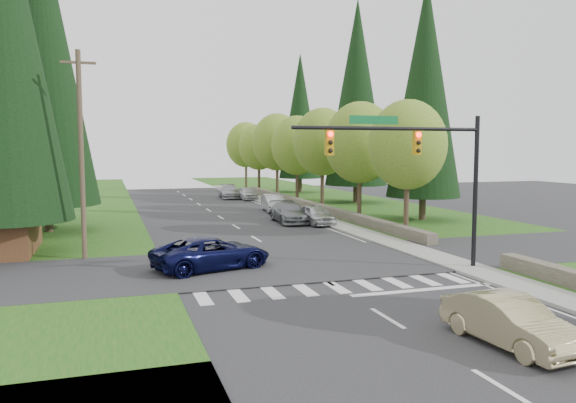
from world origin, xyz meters
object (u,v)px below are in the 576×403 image
parked_car_a (315,215)px  parked_car_d (247,193)px  suv_navy (212,253)px  parked_car_b (289,212)px  parked_car_e (229,192)px  sedan_champagne (510,321)px  parked_car_c (274,203)px

parked_car_a → parked_car_d: size_ratio=1.05×
suv_navy → parked_car_b: (8.22, 14.13, 0.00)m
parked_car_d → parked_car_e: size_ratio=0.80×
parked_car_a → parked_car_e: bearing=90.2°
parked_car_b → parked_car_e: bearing=93.1°
suv_navy → parked_car_b: bearing=-46.9°
sedan_champagne → parked_car_a: size_ratio=1.00×
parked_car_c → parked_car_d: bearing=93.4°
sedan_champagne → parked_car_d: sedan_champagne is taller
suv_navy → parked_car_b: 16.35m
suv_navy → parked_car_e: (8.22, 35.22, -0.02)m
parked_car_d → parked_car_e: (-1.40, 2.27, 0.04)m
parked_car_c → parked_car_d: 11.84m
parked_car_d → parked_car_e: 2.66m
sedan_champagne → parked_car_e: (2.23, 47.35, 0.03)m
parked_car_a → suv_navy: bearing=-131.0°
parked_car_a → parked_car_d: parked_car_a is taller
sedan_champagne → suv_navy: (-5.99, 12.13, 0.05)m
parked_car_c → parked_car_e: parked_car_c is taller
parked_car_e → parked_car_c: bearing=-81.6°
parked_car_b → parked_car_d: size_ratio=1.28×
sedan_champagne → parked_car_e: size_ratio=0.84×
parked_car_a → parked_car_e: (-1.40, 22.75, 0.01)m
sedan_champagne → parked_car_a: bearing=76.2°
parked_car_b → sedan_champagne: bearing=-91.7°
parked_car_e → sedan_champagne: bearing=-87.9°
sedan_champagne → parked_car_d: size_ratio=1.05×
parked_car_c → sedan_champagne: bearing=-89.4°
sedan_champagne → parked_car_b: bearing=79.8°
parked_car_a → parked_car_d: (0.00, 20.48, -0.03)m
suv_navy → parked_car_e: suv_navy is taller
suv_navy → parked_car_e: 36.17m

